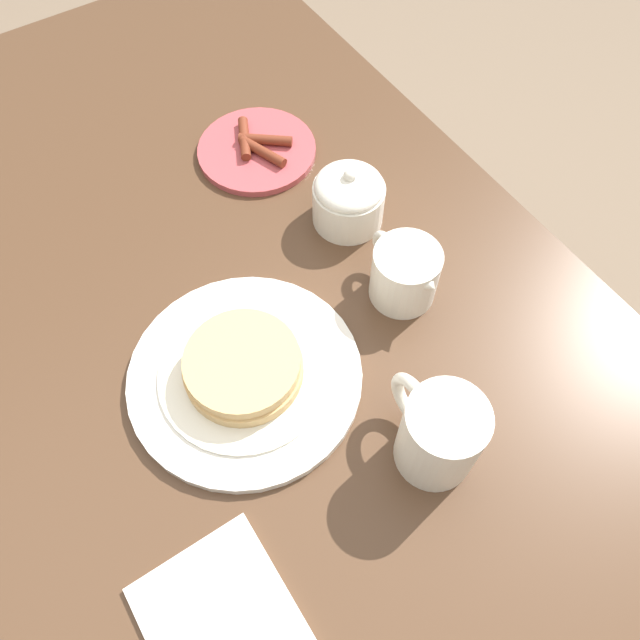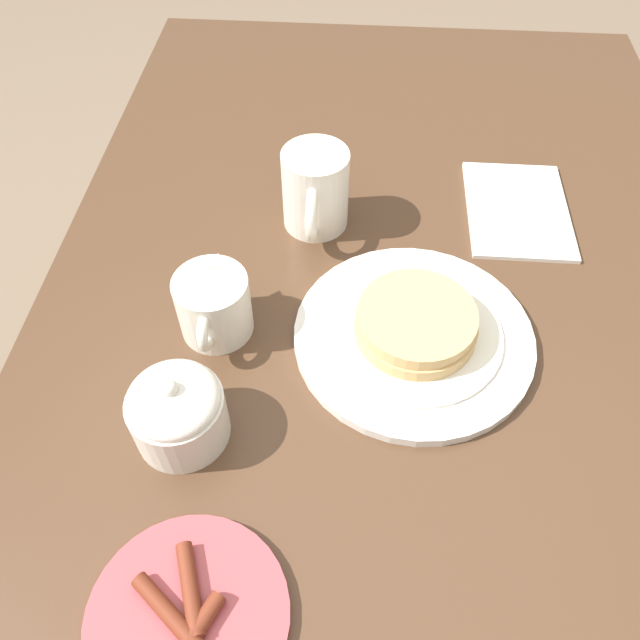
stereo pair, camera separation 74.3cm
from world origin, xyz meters
name	(u,v)px [view 2 (the right image)]	position (x,y,z in m)	size (l,w,h in m)	color
ground_plane	(359,575)	(0.00, 0.00, 0.00)	(8.00, 8.00, 0.00)	#7A6651
dining_table	(385,416)	(0.00, 0.00, 0.64)	(1.48, 0.83, 0.77)	#4C3321
pancake_plate	(414,331)	(-0.03, 0.02, 0.78)	(0.26, 0.26, 0.05)	white
side_plate_bacon	(187,616)	(0.27, -0.17, 0.77)	(0.17, 0.17, 0.02)	#B2474C
coffee_mug	(315,191)	(-0.21, -0.10, 0.82)	(0.12, 0.08, 0.10)	silver
creamer_pitcher	(214,304)	(-0.03, -0.20, 0.81)	(0.12, 0.08, 0.09)	silver
sugar_bowl	(177,411)	(0.10, -0.21, 0.81)	(0.09, 0.09, 0.09)	silver
napkin	(517,210)	(-0.25, 0.16, 0.77)	(0.18, 0.13, 0.01)	silver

